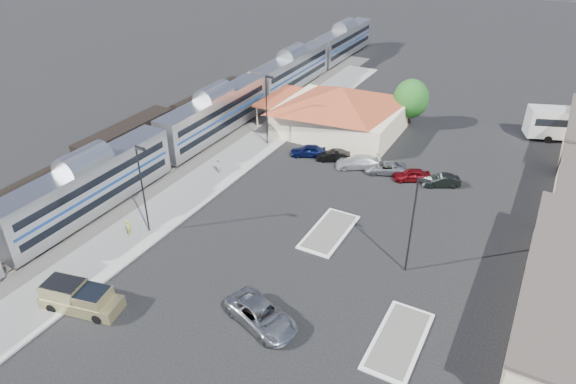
% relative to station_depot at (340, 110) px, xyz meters
% --- Properties ---
extents(ground, '(280.00, 280.00, 0.00)m').
position_rel_station_depot_xyz_m(ground, '(4.56, -24.00, -3.13)').
color(ground, black).
rests_on(ground, ground).
extents(railbed, '(16.00, 100.00, 0.12)m').
position_rel_station_depot_xyz_m(railbed, '(-16.44, -16.00, -3.07)').
color(railbed, '#4C4944').
rests_on(railbed, ground).
extents(platform, '(5.50, 92.00, 0.18)m').
position_rel_station_depot_xyz_m(platform, '(-7.44, -18.00, -3.04)').
color(platform, gray).
rests_on(platform, ground).
extents(passenger_train, '(3.00, 104.00, 5.55)m').
position_rel_station_depot_xyz_m(passenger_train, '(-13.44, -9.11, -0.26)').
color(passenger_train, silver).
rests_on(passenger_train, ground).
extents(freight_cars, '(2.80, 46.00, 4.00)m').
position_rel_station_depot_xyz_m(freight_cars, '(-19.44, -18.87, -1.21)').
color(freight_cars, black).
rests_on(freight_cars, ground).
extents(station_depot, '(18.35, 12.24, 6.20)m').
position_rel_station_depot_xyz_m(station_depot, '(0.00, 0.00, 0.00)').
color(station_depot, beige).
rests_on(station_depot, ground).
extents(traffic_island_south, '(3.30, 7.50, 0.21)m').
position_rel_station_depot_xyz_m(traffic_island_south, '(8.56, -22.00, -3.03)').
color(traffic_island_south, silver).
rests_on(traffic_island_south, ground).
extents(traffic_island_north, '(3.30, 7.50, 0.21)m').
position_rel_station_depot_xyz_m(traffic_island_north, '(18.56, -32.00, -3.03)').
color(traffic_island_north, silver).
rests_on(traffic_island_north, ground).
extents(lamp_plat_s, '(1.08, 0.25, 9.00)m').
position_rel_station_depot_xyz_m(lamp_plat_s, '(-6.34, -30.00, 2.21)').
color(lamp_plat_s, black).
rests_on(lamp_plat_s, ground).
extents(lamp_plat_n, '(1.08, 0.25, 9.00)m').
position_rel_station_depot_xyz_m(lamp_plat_n, '(-6.34, -8.00, 2.21)').
color(lamp_plat_n, black).
rests_on(lamp_plat_n, ground).
extents(lamp_lot, '(1.08, 0.25, 9.00)m').
position_rel_station_depot_xyz_m(lamp_lot, '(16.66, -24.00, 2.21)').
color(lamp_lot, black).
rests_on(lamp_lot, ground).
extents(tree_depot, '(4.71, 4.71, 6.63)m').
position_rel_station_depot_xyz_m(tree_depot, '(7.56, 6.00, 0.89)').
color(tree_depot, '#382314').
rests_on(tree_depot, ground).
extents(pickup_truck, '(6.58, 3.52, 2.16)m').
position_rel_station_depot_xyz_m(pickup_truck, '(-3.94, -40.36, -2.11)').
color(pickup_truck, tan).
rests_on(pickup_truck, ground).
extents(suv, '(6.80, 4.75, 1.72)m').
position_rel_station_depot_xyz_m(suv, '(9.04, -35.21, -2.27)').
color(suv, '#979A9E').
rests_on(suv, ground).
extents(person_a, '(0.54, 0.69, 1.66)m').
position_rel_station_depot_xyz_m(person_a, '(-7.54, -31.44, -2.12)').
color(person_a, gold).
rests_on(person_a, platform).
extents(person_b, '(0.71, 0.88, 1.69)m').
position_rel_station_depot_xyz_m(person_b, '(-7.42, -17.39, -2.10)').
color(person_b, silver).
rests_on(person_b, platform).
extents(parked_car_a, '(4.60, 3.34, 1.46)m').
position_rel_station_depot_xyz_m(parked_car_a, '(-0.40, -8.48, -2.40)').
color(parked_car_a, '#0D1645').
rests_on(parked_car_a, ground).
extents(parked_car_b, '(4.23, 2.97, 1.32)m').
position_rel_station_depot_xyz_m(parked_car_b, '(2.80, -8.18, -2.47)').
color(parked_car_b, black).
rests_on(parked_car_b, ground).
extents(parked_car_c, '(5.50, 4.32, 1.49)m').
position_rel_station_depot_xyz_m(parked_car_c, '(6.00, -8.48, -2.39)').
color(parked_car_c, silver).
rests_on(parked_car_c, ground).
extents(parked_car_d, '(5.23, 3.81, 1.32)m').
position_rel_station_depot_xyz_m(parked_car_d, '(9.20, -8.18, -2.47)').
color(parked_car_d, gray).
rests_on(parked_car_d, ground).
extents(parked_car_e, '(4.38, 3.29, 1.39)m').
position_rel_station_depot_xyz_m(parked_car_e, '(12.40, -8.48, -2.44)').
color(parked_car_e, maroon).
rests_on(parked_car_e, ground).
extents(parked_car_f, '(4.22, 3.15, 1.33)m').
position_rel_station_depot_xyz_m(parked_car_f, '(15.60, -8.18, -2.47)').
color(parked_car_f, black).
rests_on(parked_car_f, ground).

